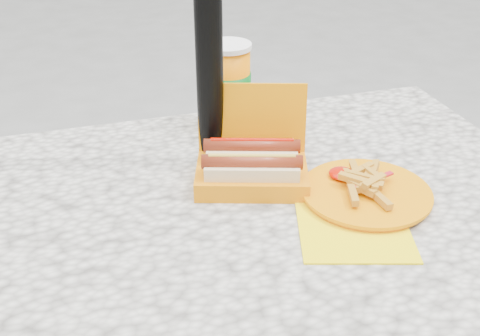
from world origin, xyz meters
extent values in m
cube|color=beige|center=(0.00, 0.00, 0.72)|extent=(1.20, 0.80, 0.05)
cylinder|color=black|center=(0.50, 0.30, 0.35)|extent=(0.07, 0.07, 0.70)
cube|color=orange|center=(0.05, 0.06, 0.77)|extent=(0.23, 0.19, 0.04)
cube|color=orange|center=(0.07, 0.13, 0.85)|extent=(0.20, 0.08, 0.13)
cube|color=beige|center=(0.04, 0.03, 0.79)|extent=(0.17, 0.10, 0.04)
cylinder|color=maroon|center=(0.04, 0.03, 0.81)|extent=(0.18, 0.08, 0.03)
cylinder|color=gold|center=(0.04, 0.03, 0.83)|extent=(0.15, 0.05, 0.01)
cube|color=beige|center=(0.06, 0.09, 0.79)|extent=(0.17, 0.10, 0.04)
cylinder|color=maroon|center=(0.06, 0.09, 0.81)|extent=(0.18, 0.08, 0.03)
cylinder|color=#B10D00|center=(0.06, 0.09, 0.83)|extent=(0.15, 0.05, 0.01)
cube|color=#FFE207|center=(0.17, -0.13, 0.75)|extent=(0.23, 0.23, 0.00)
cylinder|color=orange|center=(0.23, -0.04, 0.76)|extent=(0.22, 0.22, 0.01)
cylinder|color=orange|center=(0.23, -0.04, 0.76)|extent=(0.23, 0.23, 0.01)
cube|color=gold|center=(0.24, -0.04, 0.78)|extent=(0.06, 0.04, 0.01)
cube|color=gold|center=(0.23, 0.00, 0.78)|extent=(0.03, 0.06, 0.01)
cube|color=gold|center=(0.23, -0.03, 0.79)|extent=(0.05, 0.05, 0.01)
cube|color=gold|center=(0.19, -0.07, 0.78)|extent=(0.03, 0.06, 0.01)
cube|color=gold|center=(0.22, -0.05, 0.78)|extent=(0.04, 0.06, 0.01)
cube|color=gold|center=(0.23, -0.04, 0.78)|extent=(0.04, 0.05, 0.01)
cube|color=gold|center=(0.24, -0.05, 0.79)|extent=(0.06, 0.04, 0.01)
cube|color=gold|center=(0.25, -0.03, 0.79)|extent=(0.02, 0.06, 0.01)
cube|color=gold|center=(0.23, -0.09, 0.77)|extent=(0.02, 0.06, 0.01)
cube|color=gold|center=(0.26, -0.01, 0.78)|extent=(0.04, 0.05, 0.01)
cube|color=gold|center=(0.24, -0.01, 0.79)|extent=(0.06, 0.03, 0.01)
cube|color=gold|center=(0.22, -0.03, 0.78)|extent=(0.04, 0.06, 0.01)
cube|color=gold|center=(0.23, -0.05, 0.78)|extent=(0.05, 0.05, 0.01)
cube|color=gold|center=(0.24, -0.05, 0.78)|extent=(0.04, 0.06, 0.01)
cube|color=gold|center=(0.21, -0.01, 0.77)|extent=(0.02, 0.06, 0.01)
cube|color=gold|center=(0.21, -0.03, 0.79)|extent=(0.05, 0.05, 0.01)
ellipsoid|color=#B10D00|center=(0.21, 0.01, 0.77)|extent=(0.05, 0.05, 0.01)
cube|color=red|center=(0.24, -0.04, 0.78)|extent=(0.09, 0.04, 0.00)
cylinder|color=#FF7F00|center=(0.08, 0.32, 0.84)|extent=(0.09, 0.09, 0.17)
cylinder|color=#056117|center=(0.08, 0.32, 0.84)|extent=(0.10, 0.10, 0.06)
cylinder|color=white|center=(0.08, 0.32, 0.93)|extent=(0.10, 0.10, 0.01)
camera|label=1|loc=(-0.24, -0.85, 1.33)|focal=45.00mm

